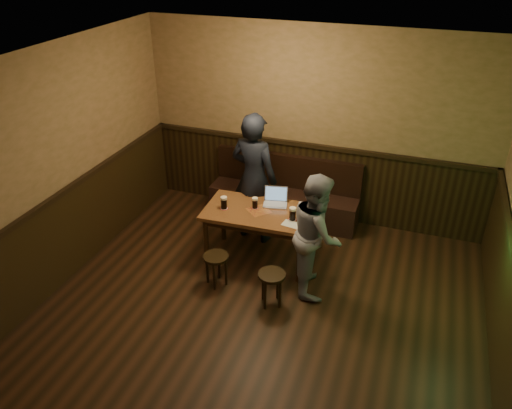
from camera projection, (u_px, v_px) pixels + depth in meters
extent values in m
cube|color=black|center=(240.00, 349.00, 5.25)|extent=(5.00, 6.00, 0.02)
cube|color=beige|center=(234.00, 85.00, 3.86)|extent=(5.00, 6.00, 0.02)
cube|color=#9C754F|center=(316.00, 127.00, 7.02)|extent=(5.00, 0.02, 2.80)
cube|color=#9C754F|center=(17.00, 193.00, 5.29)|extent=(0.02, 6.00, 2.80)
cube|color=black|center=(312.00, 181.00, 7.41)|extent=(4.98, 0.04, 1.10)
cube|color=black|center=(37.00, 259.00, 5.70)|extent=(0.04, 5.98, 1.10)
cube|color=black|center=(510.00, 374.00, 4.25)|extent=(0.04, 5.98, 1.10)
cube|color=black|center=(314.00, 146.00, 7.10)|extent=(4.98, 0.06, 0.06)
cube|color=black|center=(28.00, 216.00, 5.40)|extent=(0.06, 5.98, 0.06)
cube|color=black|center=(283.00, 205.00, 7.46)|extent=(2.20, 0.50, 0.45)
cube|color=black|center=(288.00, 171.00, 7.39)|extent=(2.20, 0.10, 0.50)
cube|color=#5B2E1A|center=(259.00, 212.00, 6.31)|extent=(1.41, 0.85, 0.05)
cube|color=#301D0D|center=(259.00, 217.00, 6.34)|extent=(1.28, 0.73, 0.08)
cube|color=maroon|center=(259.00, 210.00, 6.29)|extent=(0.36, 0.36, 0.00)
cylinder|color=#301D0D|center=(206.00, 242.00, 6.38)|extent=(0.07, 0.07, 0.69)
cylinder|color=#301D0D|center=(223.00, 218.00, 6.90)|extent=(0.07, 0.07, 0.69)
cylinder|color=#301D0D|center=(299.00, 258.00, 6.07)|extent=(0.07, 0.07, 0.69)
cylinder|color=#301D0D|center=(309.00, 231.00, 6.59)|extent=(0.07, 0.07, 0.69)
cylinder|color=black|center=(216.00, 257.00, 5.99)|extent=(0.35, 0.35, 0.04)
cylinder|color=black|center=(226.00, 271.00, 6.07)|extent=(0.03, 0.03, 0.40)
cylinder|color=black|center=(219.00, 265.00, 6.19)|extent=(0.03, 0.03, 0.40)
cylinder|color=black|center=(207.00, 269.00, 6.11)|extent=(0.03, 0.03, 0.40)
cylinder|color=black|center=(214.00, 276.00, 5.99)|extent=(0.03, 0.03, 0.40)
cylinder|color=black|center=(272.00, 275.00, 5.67)|extent=(0.40, 0.40, 0.04)
cylinder|color=black|center=(280.00, 293.00, 5.70)|extent=(0.03, 0.03, 0.41)
cylinder|color=black|center=(278.00, 284.00, 5.85)|extent=(0.03, 0.03, 0.41)
cylinder|color=black|center=(263.00, 285.00, 5.83)|extent=(0.03, 0.03, 0.41)
cylinder|color=black|center=(265.00, 295.00, 5.68)|extent=(0.03, 0.03, 0.41)
cylinder|color=maroon|center=(224.00, 208.00, 6.34)|extent=(0.11, 0.11, 0.00)
cylinder|color=silver|center=(224.00, 208.00, 6.34)|extent=(0.09, 0.09, 0.00)
cylinder|color=black|center=(224.00, 203.00, 6.31)|extent=(0.08, 0.08, 0.13)
cylinder|color=beige|center=(224.00, 198.00, 6.27)|extent=(0.08, 0.08, 0.03)
cylinder|color=maroon|center=(255.00, 208.00, 6.35)|extent=(0.10, 0.10, 0.00)
cylinder|color=silver|center=(255.00, 208.00, 6.35)|extent=(0.08, 0.08, 0.00)
cylinder|color=black|center=(255.00, 204.00, 6.32)|extent=(0.07, 0.07, 0.12)
cylinder|color=beige|center=(255.00, 199.00, 6.28)|extent=(0.07, 0.07, 0.03)
cylinder|color=maroon|center=(292.00, 220.00, 6.10)|extent=(0.11, 0.11, 0.00)
cylinder|color=silver|center=(292.00, 219.00, 6.10)|extent=(0.09, 0.09, 0.00)
cylinder|color=black|center=(293.00, 215.00, 6.06)|extent=(0.08, 0.08, 0.13)
cylinder|color=beige|center=(293.00, 209.00, 6.02)|extent=(0.08, 0.08, 0.03)
cube|color=silver|center=(275.00, 205.00, 6.41)|extent=(0.34, 0.27, 0.01)
cube|color=#B2B2B7|center=(275.00, 204.00, 6.41)|extent=(0.30, 0.22, 0.00)
cube|color=silver|center=(276.00, 193.00, 6.45)|extent=(0.31, 0.12, 0.20)
cube|color=#6087B3|center=(276.00, 194.00, 6.44)|extent=(0.28, 0.10, 0.17)
cube|color=silver|center=(292.00, 224.00, 6.01)|extent=(0.24, 0.18, 0.00)
imported|color=black|center=(254.00, 178.00, 6.67)|extent=(0.74, 0.55, 1.84)
imported|color=gray|center=(317.00, 234.00, 5.78)|extent=(0.76, 0.87, 1.51)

